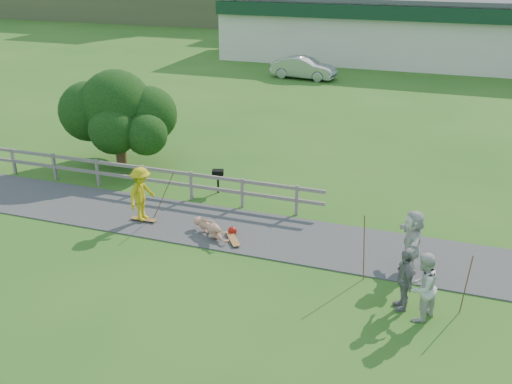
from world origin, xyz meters
TOP-DOWN VIEW (x-y plane):
  - ground at (0.00, 0.00)m, footprint 260.00×260.00m
  - path at (0.00, 1.50)m, footprint 34.00×3.00m
  - fence at (-4.62, 3.30)m, footprint 15.05×0.10m
  - strip_mall at (4.00, 34.94)m, footprint 32.50×10.75m
  - skater_rider at (-2.75, 1.06)m, footprint 0.82×1.28m
  - skater_fallen at (-0.16, 0.81)m, footprint 1.22×1.60m
  - spectator_a at (6.51, -1.52)m, footprint 1.04×1.12m
  - spectator_b at (6.05, -1.19)m, footprint 0.76×1.08m
  - spectator_d at (6.06, 0.76)m, footprint 0.90×1.84m
  - car_silver at (-3.54, 25.20)m, footprint 4.75×2.09m
  - tree at (-6.53, 5.85)m, footprint 4.81×4.81m
  - bbq at (-1.34, 4.23)m, footprint 0.50×0.43m
  - longboard_rider at (-2.75, 1.06)m, footprint 0.91×0.24m
  - longboard_fallen at (0.64, 0.71)m, footprint 0.77×0.94m
  - helmet at (0.44, 1.16)m, footprint 0.29×0.29m
  - pole_rider at (-2.15, 1.46)m, footprint 0.03×0.03m
  - pole_spec_left at (4.85, -0.15)m, footprint 0.03×0.03m
  - pole_spec_right at (7.54, -0.92)m, footprint 0.03×0.03m

SIDE VIEW (x-z plane):
  - ground at x=0.00m, z-range 0.00..0.00m
  - path at x=0.00m, z-range 0.00..0.04m
  - longboard_rider at x=-2.75m, z-range 0.00..0.10m
  - longboard_fallen at x=0.64m, z-range 0.00..0.11m
  - helmet at x=0.44m, z-range 0.00..0.29m
  - skater_fallen at x=-0.16m, z-range 0.00..0.60m
  - bbq at x=-1.34m, z-range 0.00..0.91m
  - fence at x=-4.62m, z-range 0.17..1.27m
  - car_silver at x=-3.54m, z-range 0.00..1.52m
  - pole_spec_right at x=7.54m, z-range 0.00..1.68m
  - spectator_b at x=6.05m, z-range 0.00..1.70m
  - spectator_a at x=6.51m, z-range 0.00..1.83m
  - skater_rider at x=-2.75m, z-range 0.00..1.87m
  - spectator_d at x=6.06m, z-range 0.00..1.90m
  - pole_rider at x=-2.15m, z-range 0.00..1.98m
  - pole_spec_left at x=4.85m, z-range 0.00..1.98m
  - tree at x=-6.53m, z-range 0.00..3.09m
  - strip_mall at x=4.00m, z-range 0.03..5.13m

